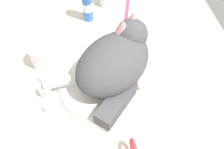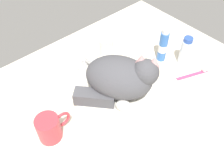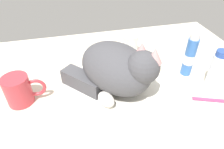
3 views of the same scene
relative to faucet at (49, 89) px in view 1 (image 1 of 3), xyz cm
name	(u,v)px [view 1 (image 1 of 3)]	position (x,y,z in cm)	size (l,w,h in cm)	color
ground_plane	(113,81)	(0.00, -18.96, -3.98)	(110.00, 82.50, 3.00)	silver
sink_basin	(113,78)	(0.00, -18.96, -1.91)	(32.99, 32.99, 1.13)	white
faucet	(49,89)	(0.00, 0.00, 0.00)	(12.92, 9.65, 5.80)	silver
cat	(116,61)	(0.35, -19.98, 6.07)	(29.83, 29.08, 16.98)	#4C4C51
rinse_cup	(41,56)	(11.00, 0.73, 1.49)	(6.14, 6.14, 7.94)	white
toothpaste_bottle	(87,3)	(26.03, -17.04, 4.67)	(3.61, 3.61, 15.26)	#3870C6
toothbrush	(128,4)	(28.90, -32.08, -1.95)	(13.41, 6.15, 1.60)	#D83F72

